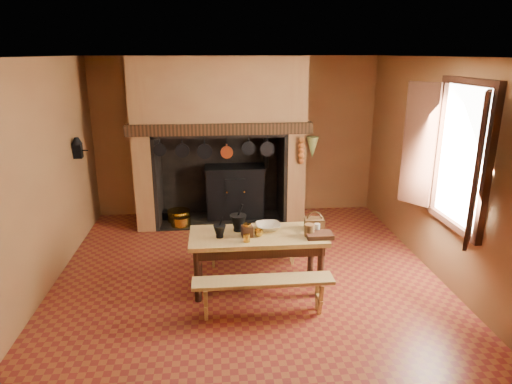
# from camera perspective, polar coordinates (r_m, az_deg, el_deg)

# --- Properties ---
(floor) EXTENTS (5.50, 5.50, 0.00)m
(floor) POSITION_cam_1_polar(r_m,az_deg,el_deg) (6.05, -0.93, -11.02)
(floor) COLOR brown
(floor) RESTS_ON ground
(ceiling) EXTENTS (5.50, 5.50, 0.00)m
(ceiling) POSITION_cam_1_polar(r_m,az_deg,el_deg) (5.34, -1.08, 16.54)
(ceiling) COLOR silver
(ceiling) RESTS_ON back_wall
(back_wall) EXTENTS (5.00, 0.02, 2.80)m
(back_wall) POSITION_cam_1_polar(r_m,az_deg,el_deg) (8.22, -2.50, 6.88)
(back_wall) COLOR olive
(back_wall) RESTS_ON floor
(wall_left) EXTENTS (0.02, 5.50, 2.80)m
(wall_left) POSITION_cam_1_polar(r_m,az_deg,el_deg) (5.90, -25.98, 1.10)
(wall_left) COLOR olive
(wall_left) RESTS_ON floor
(wall_right) EXTENTS (0.02, 5.50, 2.80)m
(wall_right) POSITION_cam_1_polar(r_m,az_deg,el_deg) (6.24, 22.57, 2.30)
(wall_right) COLOR olive
(wall_right) RESTS_ON floor
(wall_front) EXTENTS (5.00, 0.02, 2.80)m
(wall_front) POSITION_cam_1_polar(r_m,az_deg,el_deg) (2.98, 3.19, -12.00)
(wall_front) COLOR olive
(wall_front) RESTS_ON floor
(chimney_breast) EXTENTS (2.95, 0.96, 2.80)m
(chimney_breast) POSITION_cam_1_polar(r_m,az_deg,el_deg) (7.71, -4.62, 9.27)
(chimney_breast) COLOR olive
(chimney_breast) RESTS_ON floor
(iron_range) EXTENTS (1.12, 0.55, 1.60)m
(iron_range) POSITION_cam_1_polar(r_m,az_deg,el_deg) (8.13, -2.60, 0.13)
(iron_range) COLOR black
(iron_range) RESTS_ON floor
(hearth_pans) EXTENTS (0.51, 0.62, 0.20)m
(hearth_pans) POSITION_cam_1_polar(r_m,az_deg,el_deg) (8.06, -9.67, -3.19)
(hearth_pans) COLOR #B68C2A
(hearth_pans) RESTS_ON floor
(hanging_pans) EXTENTS (1.92, 0.29, 0.27)m
(hanging_pans) POSITION_cam_1_polar(r_m,az_deg,el_deg) (7.29, -4.78, 5.21)
(hanging_pans) COLOR black
(hanging_pans) RESTS_ON chimney_breast
(onion_string) EXTENTS (0.12, 0.10, 0.46)m
(onion_string) POSITION_cam_1_polar(r_m,az_deg,el_deg) (7.41, 5.68, 5.14)
(onion_string) COLOR #A3591E
(onion_string) RESTS_ON chimney_breast
(herb_bunch) EXTENTS (0.20, 0.20, 0.35)m
(herb_bunch) POSITION_cam_1_polar(r_m,az_deg,el_deg) (7.44, 7.06, 5.53)
(herb_bunch) COLOR #606931
(herb_bunch) RESTS_ON chimney_breast
(window) EXTENTS (0.39, 1.75, 1.76)m
(window) POSITION_cam_1_polar(r_m,az_deg,el_deg) (5.76, 23.38, 4.15)
(window) COLOR white
(window) RESTS_ON wall_right
(wall_coffee_mill) EXTENTS (0.23, 0.16, 0.31)m
(wall_coffee_mill) POSITION_cam_1_polar(r_m,az_deg,el_deg) (7.29, -21.43, 5.34)
(wall_coffee_mill) COLOR black
(wall_coffee_mill) RESTS_ON wall_left
(work_table) EXTENTS (1.66, 0.74, 0.72)m
(work_table) POSITION_cam_1_polar(r_m,az_deg,el_deg) (5.65, 0.19, -6.33)
(work_table) COLOR tan
(work_table) RESTS_ON floor
(bench_front) EXTENTS (1.57, 0.28, 0.44)m
(bench_front) POSITION_cam_1_polar(r_m,az_deg,el_deg) (5.19, 0.89, -11.93)
(bench_front) COLOR tan
(bench_front) RESTS_ON floor
(bench_back) EXTENTS (1.36, 0.24, 0.38)m
(bench_back) POSITION_cam_1_polar(r_m,az_deg,el_deg) (6.35, -0.37, -6.73)
(bench_back) COLOR tan
(bench_back) RESTS_ON floor
(mortar_large) EXTENTS (0.21, 0.21, 0.35)m
(mortar_large) POSITION_cam_1_polar(r_m,az_deg,el_deg) (5.66, -2.23, -3.77)
(mortar_large) COLOR black
(mortar_large) RESTS_ON work_table
(mortar_small) EXTENTS (0.15, 0.15, 0.26)m
(mortar_small) POSITION_cam_1_polar(r_m,az_deg,el_deg) (5.49, -4.57, -4.84)
(mortar_small) COLOR black
(mortar_small) RESTS_ON work_table
(coffee_grinder) EXTENTS (0.18, 0.15, 0.20)m
(coffee_grinder) POSITION_cam_1_polar(r_m,az_deg,el_deg) (5.51, -1.11, -4.81)
(coffee_grinder) COLOR black
(coffee_grinder) RESTS_ON work_table
(brass_mug_a) EXTENTS (0.09, 0.09, 0.09)m
(brass_mug_a) POSITION_cam_1_polar(r_m,az_deg,el_deg) (5.37, -1.18, -5.80)
(brass_mug_a) COLOR #B68C2A
(brass_mug_a) RESTS_ON work_table
(brass_mug_b) EXTENTS (0.09, 0.09, 0.09)m
(brass_mug_b) POSITION_cam_1_polar(r_m,az_deg,el_deg) (5.80, -2.08, -4.02)
(brass_mug_b) COLOR #B68C2A
(brass_mug_b) RESTS_ON work_table
(mixing_bowl) EXTENTS (0.34, 0.34, 0.08)m
(mixing_bowl) POSITION_cam_1_polar(r_m,az_deg,el_deg) (5.73, 1.53, -4.35)
(mixing_bowl) COLOR beige
(mixing_bowl) RESTS_ON work_table
(stoneware_crock) EXTENTS (0.14, 0.14, 0.15)m
(stoneware_crock) POSITION_cam_1_polar(r_m,az_deg,el_deg) (5.55, 6.68, -4.77)
(stoneware_crock) COLOR brown
(stoneware_crock) RESTS_ON work_table
(glass_jar) EXTENTS (0.08, 0.08, 0.12)m
(glass_jar) POSITION_cam_1_polar(r_m,az_deg,el_deg) (5.65, 7.64, -4.54)
(glass_jar) COLOR beige
(glass_jar) RESTS_ON work_table
(wicker_basket) EXTENTS (0.26, 0.20, 0.24)m
(wicker_basket) POSITION_cam_1_polar(r_m,az_deg,el_deg) (5.79, 7.32, -3.87)
(wicker_basket) COLOR #4A2916
(wicker_basket) RESTS_ON work_table
(wooden_tray) EXTENTS (0.32, 0.23, 0.05)m
(wooden_tray) POSITION_cam_1_polar(r_m,az_deg,el_deg) (5.56, 7.91, -5.34)
(wooden_tray) COLOR black
(wooden_tray) RESTS_ON work_table
(brass_cup) EXTENTS (0.12, 0.12, 0.09)m
(brass_cup) POSITION_cam_1_polar(r_m,az_deg,el_deg) (5.52, 0.34, -5.13)
(brass_cup) COLOR #B68C2A
(brass_cup) RESTS_ON work_table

